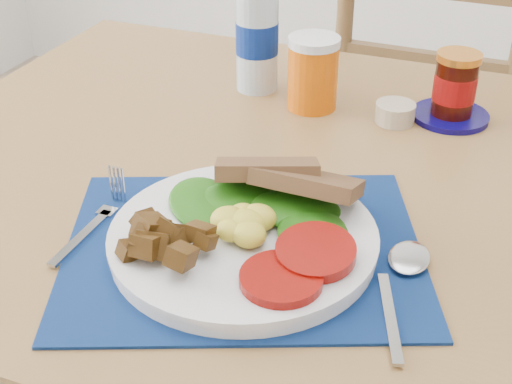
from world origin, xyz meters
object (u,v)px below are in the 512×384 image
at_px(chair_far, 427,103).
at_px(jam_on_saucer, 454,90).
at_px(breakfast_plate, 237,233).
at_px(juice_glass, 313,75).
at_px(water_bottle, 257,28).

height_order(chair_far, jam_on_saucer, chair_far).
height_order(breakfast_plate, jam_on_saucer, jam_on_saucer).
height_order(juice_glass, jam_on_saucer, juice_glass).
bearing_deg(chair_far, juice_glass, 77.59).
bearing_deg(water_bottle, breakfast_plate, -71.79).
distance_m(chair_far, breakfast_plate, 0.93).
relative_size(water_bottle, juice_glass, 2.19).
bearing_deg(breakfast_plate, water_bottle, 95.59).
bearing_deg(breakfast_plate, chair_far, 71.89).
bearing_deg(juice_glass, breakfast_plate, -84.92).
distance_m(breakfast_plate, jam_on_saucer, 0.47).
xyz_separation_m(chair_far, juice_glass, (-0.12, -0.50, 0.25)).
relative_size(chair_far, water_bottle, 4.63).
relative_size(breakfast_plate, jam_on_saucer, 2.56).
distance_m(breakfast_plate, juice_glass, 0.40).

